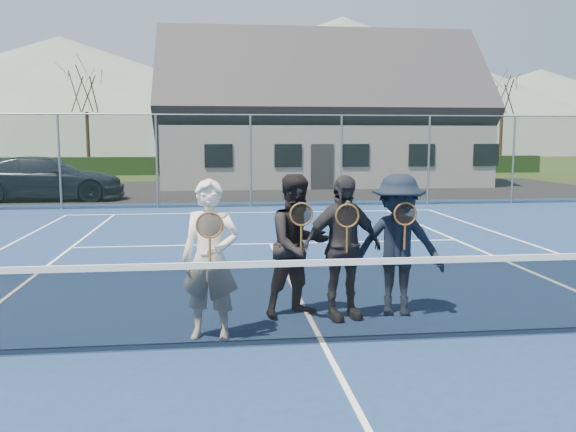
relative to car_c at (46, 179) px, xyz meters
name	(u,v)px	position (x,y,z in m)	size (l,w,h in m)	color
ground	(242,190)	(7.25, 3.38, -0.80)	(220.00, 220.00, 0.00)	#294017
court_surface	(323,345)	(7.25, -16.62, -0.79)	(30.00, 30.00, 0.02)	navy
tarmac_carpark	(148,191)	(3.25, 3.38, -0.79)	(40.00, 12.00, 0.01)	black
hedge_row	(234,165)	(7.25, 15.38, -0.25)	(40.00, 1.20, 1.10)	#1A3210
hill_west	(62,95)	(-17.75, 78.38, 8.20)	(110.00, 110.00, 18.00)	slate
hill_centre	(342,85)	(27.25, 78.38, 10.20)	(120.00, 120.00, 22.00)	slate
hill_east	(539,110)	(62.25, 78.38, 6.20)	(90.00, 90.00, 14.00)	slate
car_c	(46,179)	(0.00, 0.00, 0.00)	(2.23, 5.49, 1.59)	#17212F
court_markings	(323,344)	(7.25, -16.62, -0.77)	(11.03, 23.83, 0.01)	white
tennis_net	(323,298)	(7.25, -16.62, -0.26)	(11.68, 0.08, 1.10)	slate
perimeter_fence	(251,161)	(7.25, -3.12, 0.73)	(30.07, 0.07, 3.02)	slate
clubhouse	(318,103)	(11.25, 7.38, 3.19)	(15.60, 8.20, 7.70)	silver
tree_b	(85,80)	(-1.75, 16.38, 5.00)	(3.20, 3.20, 7.77)	#382114
tree_c	(264,82)	(9.25, 16.38, 5.00)	(3.20, 3.20, 7.77)	#362413
tree_d	(416,84)	(19.25, 16.38, 5.00)	(3.20, 3.20, 7.77)	#342013
tree_e	(503,84)	(25.25, 16.38, 5.00)	(3.20, 3.20, 7.77)	#352213
player_a	(210,260)	(6.03, -16.27, 0.13)	(0.74, 0.58, 1.80)	silver
player_b	(298,245)	(7.13, -15.48, 0.12)	(1.08, 0.98, 1.80)	black
player_c	(342,247)	(7.65, -15.69, 0.12)	(1.13, 0.68, 1.80)	#26262B
player_d	(398,245)	(8.39, -15.60, 0.12)	(1.28, 0.89, 1.80)	black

